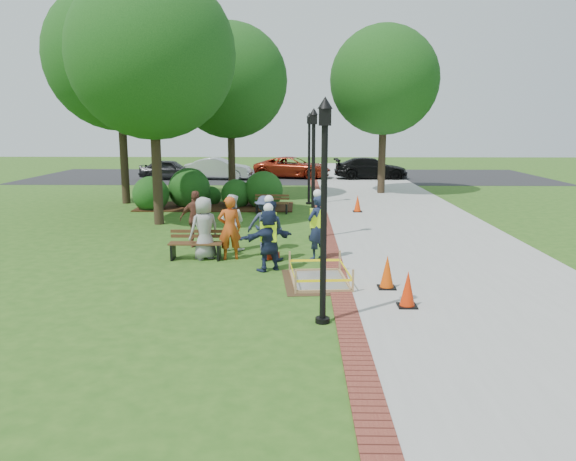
{
  "coord_description": "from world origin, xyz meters",
  "views": [
    {
      "loc": [
        0.79,
        -13.31,
        3.8
      ],
      "look_at": [
        0.5,
        1.2,
        1.0
      ],
      "focal_mm": 35.0,
      "sensor_mm": 36.0,
      "label": 1
    }
  ],
  "objects_px": {
    "wet_concrete_pad": "(319,272)",
    "bench_near": "(196,250)",
    "hivis_worker_a": "(269,237)",
    "hivis_worker_c": "(269,228)",
    "hivis_worker_b": "(317,225)",
    "cone_front": "(408,290)",
    "lamp_near": "(324,195)"
  },
  "relations": [
    {
      "from": "bench_near",
      "to": "hivis_worker_c",
      "type": "height_order",
      "value": "hivis_worker_c"
    },
    {
      "from": "lamp_near",
      "to": "hivis_worker_c",
      "type": "xyz_separation_m",
      "value": [
        -1.29,
        4.99,
        -1.57
      ]
    },
    {
      "from": "hivis_worker_b",
      "to": "cone_front",
      "type": "bearing_deg",
      "value": -67.27
    },
    {
      "from": "cone_front",
      "to": "hivis_worker_b",
      "type": "distance_m",
      "value": 4.57
    },
    {
      "from": "cone_front",
      "to": "lamp_near",
      "type": "xyz_separation_m",
      "value": [
        -1.8,
        -0.93,
        2.1
      ]
    },
    {
      "from": "lamp_near",
      "to": "hivis_worker_a",
      "type": "distance_m",
      "value": 4.36
    },
    {
      "from": "cone_front",
      "to": "hivis_worker_c",
      "type": "xyz_separation_m",
      "value": [
        -3.1,
        4.05,
        0.53
      ]
    },
    {
      "from": "wet_concrete_pad",
      "to": "hivis_worker_a",
      "type": "distance_m",
      "value": 1.78
    },
    {
      "from": "bench_near",
      "to": "lamp_near",
      "type": "distance_m",
      "value": 6.46
    },
    {
      "from": "hivis_worker_b",
      "to": "hivis_worker_c",
      "type": "bearing_deg",
      "value": -174.81
    },
    {
      "from": "hivis_worker_c",
      "to": "bench_near",
      "type": "bearing_deg",
      "value": 178.44
    },
    {
      "from": "lamp_near",
      "to": "hivis_worker_a",
      "type": "bearing_deg",
      "value": 107.87
    },
    {
      "from": "wet_concrete_pad",
      "to": "lamp_near",
      "type": "height_order",
      "value": "lamp_near"
    },
    {
      "from": "bench_near",
      "to": "lamp_near",
      "type": "bearing_deg",
      "value": -56.32
    },
    {
      "from": "hivis_worker_c",
      "to": "wet_concrete_pad",
      "type": "bearing_deg",
      "value": -58.53
    },
    {
      "from": "cone_front",
      "to": "hivis_worker_b",
      "type": "bearing_deg",
      "value": 112.73
    },
    {
      "from": "wet_concrete_pad",
      "to": "hivis_worker_b",
      "type": "height_order",
      "value": "hivis_worker_b"
    },
    {
      "from": "wet_concrete_pad",
      "to": "hivis_worker_b",
      "type": "distance_m",
      "value": 2.41
    },
    {
      "from": "cone_front",
      "to": "lamp_near",
      "type": "relative_size",
      "value": 0.18
    },
    {
      "from": "bench_near",
      "to": "hivis_worker_a",
      "type": "height_order",
      "value": "hivis_worker_a"
    },
    {
      "from": "lamp_near",
      "to": "wet_concrete_pad",
      "type": "bearing_deg",
      "value": 89.33
    },
    {
      "from": "wet_concrete_pad",
      "to": "lamp_near",
      "type": "bearing_deg",
      "value": -90.67
    },
    {
      "from": "wet_concrete_pad",
      "to": "bench_near",
      "type": "distance_m",
      "value": 4.06
    },
    {
      "from": "hivis_worker_a",
      "to": "hivis_worker_c",
      "type": "relative_size",
      "value": 0.97
    },
    {
      "from": "wet_concrete_pad",
      "to": "hivis_worker_a",
      "type": "bearing_deg",
      "value": 140.83
    },
    {
      "from": "wet_concrete_pad",
      "to": "cone_front",
      "type": "height_order",
      "value": "cone_front"
    },
    {
      "from": "cone_front",
      "to": "hivis_worker_c",
      "type": "distance_m",
      "value": 5.13
    },
    {
      "from": "hivis_worker_a",
      "to": "hivis_worker_c",
      "type": "height_order",
      "value": "hivis_worker_c"
    },
    {
      "from": "wet_concrete_pad",
      "to": "hivis_worker_b",
      "type": "relative_size",
      "value": 1.23
    },
    {
      "from": "hivis_worker_a",
      "to": "wet_concrete_pad",
      "type": "bearing_deg",
      "value": -39.17
    },
    {
      "from": "bench_near",
      "to": "lamp_near",
      "type": "height_order",
      "value": "lamp_near"
    },
    {
      "from": "wet_concrete_pad",
      "to": "cone_front",
      "type": "distance_m",
      "value": 2.59
    }
  ]
}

